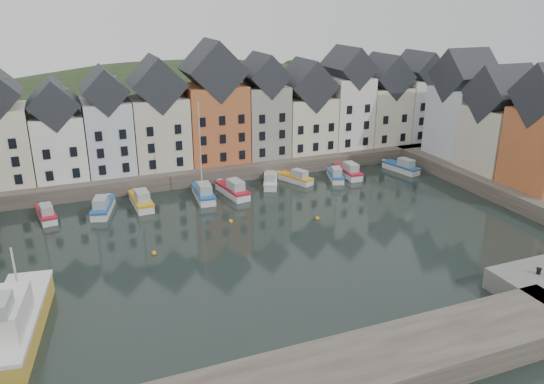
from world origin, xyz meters
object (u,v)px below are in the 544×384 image
boat_a (46,214)px  large_vessel (13,323)px  boat_d (204,193)px  mooring_bollard (539,271)px

boat_a → large_vessel: size_ratio=0.43×
boat_d → large_vessel: size_ratio=0.94×
boat_d → mooring_bollard: boat_d is taller
boat_a → large_vessel: (-2.27, -25.42, 0.99)m
boat_d → mooring_bollard: 40.83m
boat_d → mooring_bollard: size_ratio=23.30×
mooring_bollard → boat_a: bearing=139.4°
large_vessel → mooring_bollard: bearing=-3.9°
boat_a → mooring_bollard: size_ratio=10.67×
boat_a → boat_d: size_ratio=0.46×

